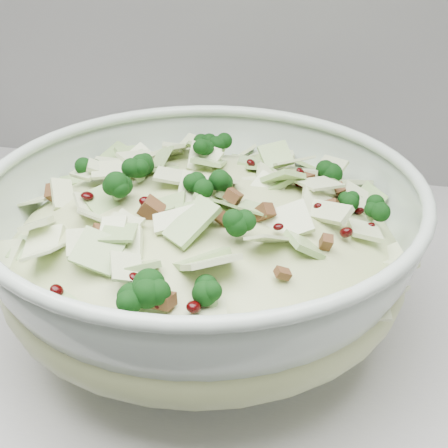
# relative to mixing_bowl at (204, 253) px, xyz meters

# --- Properties ---
(mixing_bowl) EXTENTS (0.42, 0.42, 0.16)m
(mixing_bowl) POSITION_rel_mixing_bowl_xyz_m (0.00, 0.00, 0.00)
(mixing_bowl) COLOR beige
(mixing_bowl) RESTS_ON counter
(salad) EXTENTS (0.47, 0.47, 0.16)m
(salad) POSITION_rel_mixing_bowl_xyz_m (-0.00, 0.00, 0.03)
(salad) COLOR #B9C285
(salad) RESTS_ON mixing_bowl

